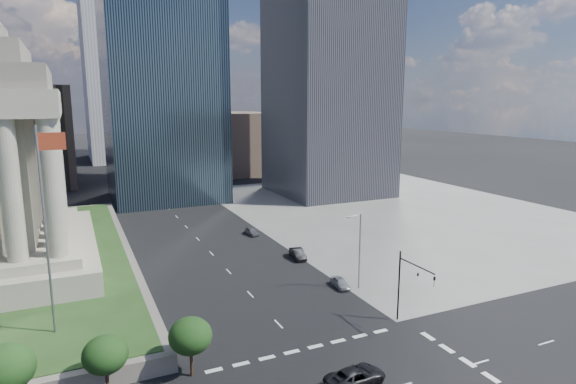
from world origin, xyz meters
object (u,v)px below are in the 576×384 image
pickup_truck (356,377)px  street_lamp_north (359,247)px  parked_sedan_near (340,283)px  parked_sedan_far (252,231)px  flagpole (46,220)px  parked_sedan_mid (298,254)px  traffic_signal_ne (410,281)px

pickup_truck → street_lamp_north: bearing=-40.1°
pickup_truck → parked_sedan_near: bearing=-34.3°
parked_sedan_far → street_lamp_north: bearing=-86.9°
parked_sedan_far → flagpole: bearing=-140.2°
street_lamp_north → parked_sedan_far: bearing=97.3°
pickup_truck → parked_sedan_mid: pickup_truck is taller
traffic_signal_ne → parked_sedan_mid: traffic_signal_ne is taller
flagpole → parked_sedan_mid: bearing=24.4°
traffic_signal_ne → parked_sedan_mid: 25.84m
flagpole → street_lamp_north: size_ratio=2.00×
parked_sedan_near → parked_sedan_mid: (0.00, 12.87, 0.11)m
traffic_signal_ne → parked_sedan_far: bearing=94.2°
traffic_signal_ne → pickup_truck: 13.75m
parked_sedan_mid → parked_sedan_far: 15.42m
pickup_truck → parked_sedan_mid: size_ratio=1.21×
traffic_signal_ne → street_lamp_north: (0.83, 11.30, 0.41)m
traffic_signal_ne → parked_sedan_far: traffic_signal_ne is taller
traffic_signal_ne → pickup_truck: (-11.01, -6.91, -4.47)m
street_lamp_north → parked_sedan_near: street_lamp_north is taller
parked_sedan_near → parked_sedan_mid: size_ratio=0.83×
traffic_signal_ne → street_lamp_north: size_ratio=0.80×
flagpole → street_lamp_north: (35.16, 1.00, -7.45)m
flagpole → street_lamp_north: bearing=1.6°
parked_sedan_mid → parked_sedan_far: bearing=105.7°
street_lamp_north → parked_sedan_near: (-1.83, 1.25, -5.01)m
parked_sedan_far → parked_sedan_near: bearing=-90.3°
pickup_truck → parked_sedan_far: bearing=-16.7°
pickup_truck → parked_sedan_far: pickup_truck is taller
pickup_truck → parked_sedan_mid: bearing=-24.3°
street_lamp_north → parked_sedan_near: bearing=145.6°
pickup_truck → flagpole: bearing=46.5°
flagpole → parked_sedan_mid: size_ratio=4.32×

